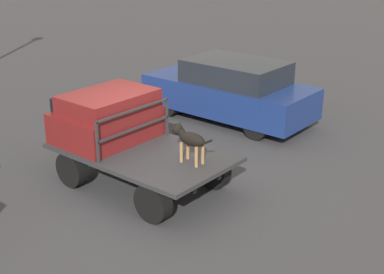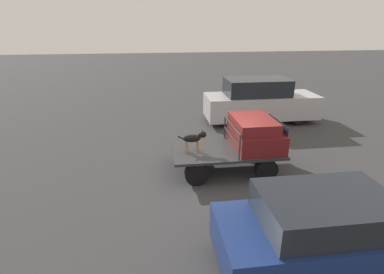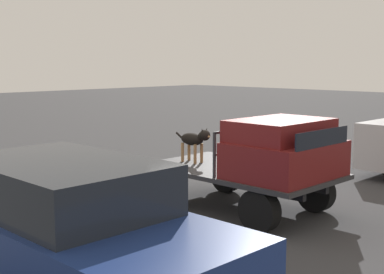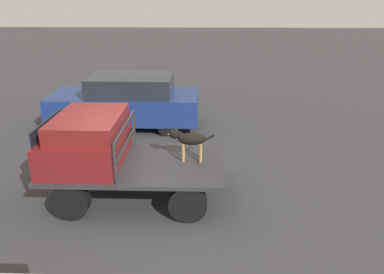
{
  "view_description": "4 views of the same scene",
  "coord_description": "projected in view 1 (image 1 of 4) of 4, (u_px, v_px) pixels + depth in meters",
  "views": [
    {
      "loc": [
        -6.71,
        6.65,
        4.66
      ],
      "look_at": [
        -1.12,
        -0.15,
        1.26
      ],
      "focal_mm": 50.0,
      "sensor_mm": 36.0,
      "label": 1
    },
    {
      "loc": [
        -2.25,
        -8.66,
        4.59
      ],
      "look_at": [
        -1.12,
        -0.15,
        1.26
      ],
      "focal_mm": 28.0,
      "sensor_mm": 36.0,
      "label": 2
    },
    {
      "loc": [
        6.13,
        -7.53,
        2.7
      ],
      "look_at": [
        -1.12,
        -0.15,
        1.26
      ],
      "focal_mm": 50.0,
      "sensor_mm": 36.0,
      "label": 3
    },
    {
      "loc": [
        -1.34,
        6.74,
        3.93
      ],
      "look_at": [
        -1.12,
        -0.15,
        1.26
      ],
      "focal_mm": 35.0,
      "sensor_mm": 36.0,
      "label": 4
    }
  ],
  "objects": [
    {
      "name": "truck_headboard",
      "position": [
        134.0,
        122.0,
        10.09
      ],
      "size": [
        0.04,
        1.89,
        0.79
      ],
      "color": "#2D2D30",
      "rests_on": "flatbed_truck"
    },
    {
      "name": "parked_sedan",
      "position": [
        230.0,
        90.0,
        13.87
      ],
      "size": [
        4.5,
        1.85,
        1.6
      ],
      "rotation": [
        0.0,
        0.0,
        -0.1
      ],
      "color": "black",
      "rests_on": "ground"
    },
    {
      "name": "truck_cab",
      "position": [
        107.0,
        117.0,
        10.56
      ],
      "size": [
        1.45,
        1.89,
        0.98
      ],
      "color": "maroon",
      "rests_on": "flatbed_truck"
    },
    {
      "name": "ground_plane",
      "position": [
        143.0,
        186.0,
        10.45
      ],
      "size": [
        80.0,
        80.0,
        0.0
      ],
      "primitive_type": "plane",
      "color": "#38383A"
    },
    {
      "name": "flatbed_truck",
      "position": [
        142.0,
        160.0,
        10.25
      ],
      "size": [
        3.48,
        2.01,
        0.76
      ],
      "color": "black",
      "rests_on": "ground"
    },
    {
      "name": "dog",
      "position": [
        188.0,
        138.0,
        9.5
      ],
      "size": [
        0.94,
        0.24,
        0.71
      ],
      "rotation": [
        0.0,
        0.0,
        0.34
      ],
      "color": "#9E7547",
      "rests_on": "flatbed_truck"
    }
  ]
}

